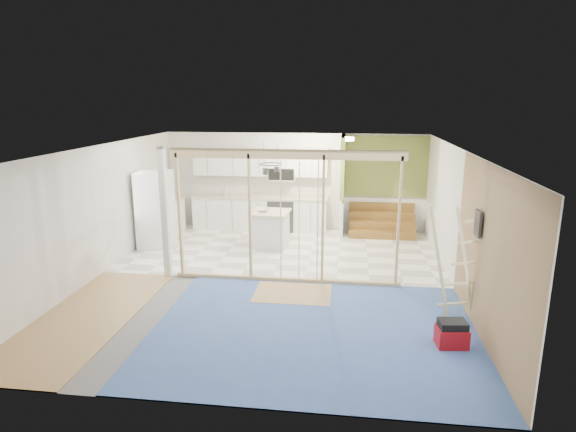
# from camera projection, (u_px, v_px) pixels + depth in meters

# --- Properties ---
(room) EXTENTS (7.01, 8.01, 2.61)m
(room) POSITION_uv_depth(u_px,v_px,m) (271.00, 217.00, 9.16)
(room) COLOR slate
(room) RESTS_ON ground
(floor_overlays) EXTENTS (7.00, 8.00, 0.03)m
(floor_overlays) POSITION_uv_depth(u_px,v_px,m) (275.00, 279.00, 9.52)
(floor_overlays) COLOR white
(floor_overlays) RESTS_ON room
(stud_frame) EXTENTS (4.66, 0.14, 2.60)m
(stud_frame) POSITION_uv_depth(u_px,v_px,m) (256.00, 201.00, 9.12)
(stud_frame) COLOR tan
(stud_frame) RESTS_ON room
(base_cabinets) EXTENTS (4.45, 2.24, 0.93)m
(base_cabinets) POSITION_uv_depth(u_px,v_px,m) (232.00, 215.00, 12.80)
(base_cabinets) COLOR white
(base_cabinets) RESTS_ON room
(upper_cabinets) EXTENTS (3.60, 0.41, 0.85)m
(upper_cabinets) POSITION_uv_depth(u_px,v_px,m) (262.00, 163.00, 12.82)
(upper_cabinets) COLOR white
(upper_cabinets) RESTS_ON room
(green_partition) EXTENTS (2.25, 1.51, 2.60)m
(green_partition) POSITION_uv_depth(u_px,v_px,m) (371.00, 199.00, 12.52)
(green_partition) COLOR olive
(green_partition) RESTS_ON room
(pot_rack) EXTENTS (0.52, 0.52, 0.72)m
(pot_rack) POSITION_uv_depth(u_px,v_px,m) (270.00, 167.00, 10.85)
(pot_rack) COLOR black
(pot_rack) RESTS_ON room
(sheathing_panel) EXTENTS (0.02, 4.00, 2.60)m
(sheathing_panel) POSITION_uv_depth(u_px,v_px,m) (490.00, 258.00, 6.81)
(sheathing_panel) COLOR #A18957
(sheathing_panel) RESTS_ON room
(electrical_panel) EXTENTS (0.04, 0.30, 0.40)m
(electrical_panel) POSITION_uv_depth(u_px,v_px,m) (478.00, 223.00, 7.31)
(electrical_panel) COLOR #37383D
(electrical_panel) RESTS_ON room
(ceiling_light) EXTENTS (0.32, 0.32, 0.08)m
(ceiling_light) POSITION_uv_depth(u_px,v_px,m) (347.00, 139.00, 11.58)
(ceiling_light) COLOR #FFEABF
(ceiling_light) RESTS_ON room
(fridge) EXTENTS (0.90, 0.87, 1.84)m
(fridge) POSITION_uv_depth(u_px,v_px,m) (156.00, 210.00, 11.42)
(fridge) COLOR white
(fridge) RESTS_ON room
(island) EXTENTS (0.94, 0.94, 0.87)m
(island) POSITION_uv_depth(u_px,v_px,m) (270.00, 229.00, 11.56)
(island) COLOR silver
(island) RESTS_ON room
(bowl) EXTENTS (0.32, 0.32, 0.06)m
(bowl) POSITION_uv_depth(u_px,v_px,m) (264.00, 210.00, 11.42)
(bowl) COLOR beige
(bowl) RESTS_ON island
(soap_bottle_a) EXTENTS (0.11, 0.11, 0.27)m
(soap_bottle_a) POSITION_uv_depth(u_px,v_px,m) (225.00, 191.00, 12.99)
(soap_bottle_a) COLOR #ACB1BF
(soap_bottle_a) RESTS_ON base_cabinets
(soap_bottle_b) EXTENTS (0.10, 0.10, 0.18)m
(soap_bottle_b) POSITION_uv_depth(u_px,v_px,m) (319.00, 194.00, 12.75)
(soap_bottle_b) COLOR silver
(soap_bottle_b) RESTS_ON base_cabinets
(toolbox) EXTENTS (0.46, 0.37, 0.41)m
(toolbox) POSITION_uv_depth(u_px,v_px,m) (452.00, 334.00, 6.93)
(toolbox) COLOR maroon
(toolbox) RESTS_ON room
(ladder) EXTENTS (1.00, 0.11, 1.85)m
(ladder) POSITION_uv_depth(u_px,v_px,m) (456.00, 264.00, 7.64)
(ladder) COLOR #D2C580
(ladder) RESTS_ON room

